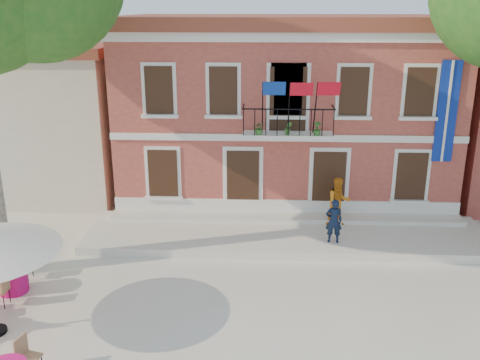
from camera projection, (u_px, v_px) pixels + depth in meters
name	position (u px, v px, depth m)	size (l,w,h in m)	color
ground	(220.00, 303.00, 14.82)	(90.00, 90.00, 0.00)	beige
main_building	(284.00, 105.00, 23.05)	(13.50, 9.59, 7.50)	#BA5443
neighbor_west	(33.00, 112.00, 24.67)	(9.40, 9.40, 6.40)	beige
terrace	(286.00, 235.00, 18.87)	(14.00, 3.40, 0.30)	silver
pedestrian_navy	(334.00, 221.00, 17.73)	(0.55, 0.36, 1.52)	black
pedestrian_orange	(338.00, 202.00, 19.11)	(0.86, 0.67, 1.78)	orange
cafe_table_3	(12.00, 278.00, 15.31)	(0.90, 1.92, 0.95)	#C61265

